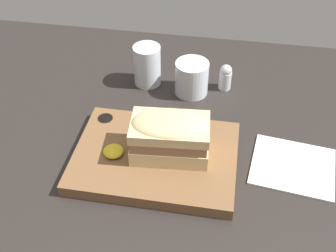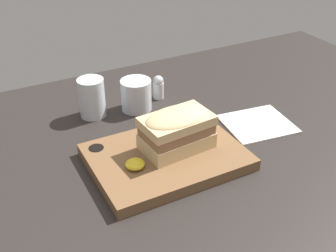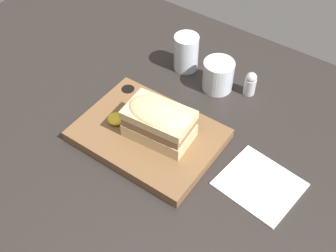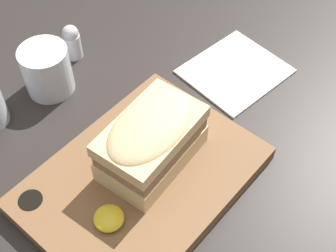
% 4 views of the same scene
% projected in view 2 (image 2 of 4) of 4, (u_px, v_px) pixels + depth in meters
% --- Properties ---
extents(dining_table, '(1.55, 1.08, 0.02)m').
position_uv_depth(dining_table, '(199.00, 170.00, 0.87)').
color(dining_table, '#282321').
rests_on(dining_table, ground).
extents(serving_board, '(0.31, 0.23, 0.03)m').
position_uv_depth(serving_board, '(166.00, 157.00, 0.87)').
color(serving_board, brown).
rests_on(serving_board, dining_table).
extents(sandwich, '(0.15, 0.10, 0.09)m').
position_uv_depth(sandwich, '(177.00, 129.00, 0.85)').
color(sandwich, '#DBBC84').
rests_on(sandwich, serving_board).
extents(mustard_dollop, '(0.04, 0.04, 0.02)m').
position_uv_depth(mustard_dollop, '(135.00, 164.00, 0.82)').
color(mustard_dollop, gold).
rests_on(mustard_dollop, serving_board).
extents(water_glass, '(0.06, 0.06, 0.10)m').
position_uv_depth(water_glass, '(92.00, 100.00, 1.02)').
color(water_glass, silver).
rests_on(water_glass, dining_table).
extents(wine_glass, '(0.08, 0.08, 0.08)m').
position_uv_depth(wine_glass, '(136.00, 96.00, 1.05)').
color(wine_glass, silver).
rests_on(wine_glass, dining_table).
extents(napkin, '(0.17, 0.16, 0.00)m').
position_uv_depth(napkin, '(258.00, 124.00, 1.00)').
color(napkin, white).
rests_on(napkin, dining_table).
extents(salt_shaker, '(0.03, 0.03, 0.06)m').
position_uv_depth(salt_shaker, '(158.00, 87.00, 1.11)').
color(salt_shaker, silver).
rests_on(salt_shaker, dining_table).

